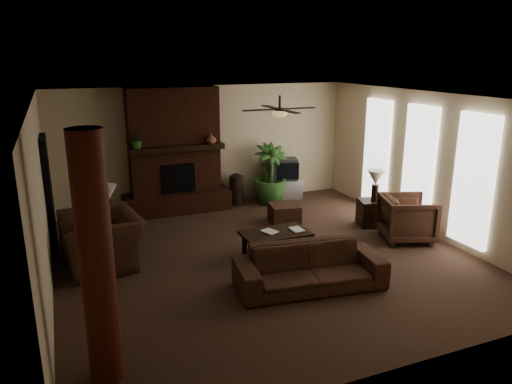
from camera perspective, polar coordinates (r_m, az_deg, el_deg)
name	(u,v)px	position (r m, az deg, el deg)	size (l,w,h in m)	color
room_shell	(265,181)	(8.24, 1.06, 1.30)	(7.00, 7.00, 7.00)	#4C3426
fireplace	(175,162)	(11.05, -9.48, 3.56)	(2.40, 0.70, 2.80)	#441F12
windows	(419,165)	(10.25, 18.61, 3.08)	(0.08, 3.65, 2.35)	white
log_column	(97,262)	(5.34, -18.26, -7.87)	(0.36, 0.36, 2.80)	#5A2216
doorway	(49,195)	(9.43, -23.18, -0.32)	(0.10, 1.00, 2.10)	black
ceiling_fan	(280,111)	(8.47, 2.80, 9.46)	(1.35, 1.35, 0.37)	black
sofa	(310,260)	(7.51, 6.38, -8.02)	(2.27, 0.66, 0.89)	#462B1E
armchair_left	(101,232)	(8.59, -17.76, -4.48)	(1.37, 0.89, 1.19)	#462B1E
armchair_right	(408,216)	(9.76, 17.42, -2.74)	(0.93, 0.87, 0.96)	#462B1E
coffee_table	(275,235)	(8.67, 2.31, -5.09)	(1.20, 0.70, 0.43)	black
ottoman	(284,213)	(10.37, 3.35, -2.54)	(0.60, 0.60, 0.40)	#462B1E
tv_stand	(283,189)	(12.06, 3.24, 0.37)	(0.85, 0.50, 0.50)	#ADADAF
tv	(284,169)	(11.92, 3.28, 2.71)	(0.77, 0.69, 0.52)	#323234
floor_vase	(236,187)	(11.55, -2.31, 0.60)	(0.34, 0.34, 0.77)	black
floor_plant	(270,187)	(11.63, 1.65, 0.59)	(0.81, 1.45, 0.81)	#335F26
side_table_left	(108,234)	(9.42, -17.06, -4.71)	(0.50, 0.50, 0.55)	black
lamp_left	(108,196)	(9.20, -17.07, -0.43)	(0.43, 0.43, 0.65)	black
side_table_right	(371,213)	(10.44, 13.38, -2.40)	(0.50, 0.50, 0.55)	black
lamp_right	(376,180)	(10.22, 13.92, 1.40)	(0.37, 0.37, 0.65)	black
mantel_plant	(137,141)	(10.54, -13.84, 5.87)	(0.38, 0.42, 0.33)	#335F26
mantel_vase	(211,139)	(10.87, -5.29, 6.27)	(0.22, 0.23, 0.22)	#95563B
book_a	(265,226)	(8.51, 1.11, -4.04)	(0.22, 0.03, 0.29)	#999999
book_b	(291,223)	(8.68, 4.19, -3.68)	(0.21, 0.02, 0.29)	#999999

